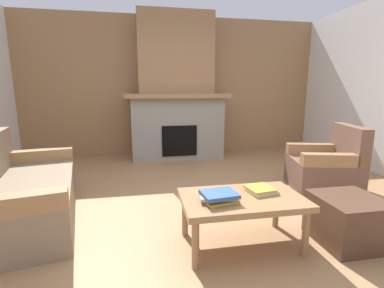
{
  "coord_description": "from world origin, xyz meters",
  "views": [
    {
      "loc": [
        -0.66,
        -2.6,
        1.29
      ],
      "look_at": [
        -0.03,
        0.8,
        0.6
      ],
      "focal_mm": 25.4,
      "sensor_mm": 36.0,
      "label": 1
    }
  ],
  "objects": [
    {
      "name": "wall_back_wood_panel",
      "position": [
        0.0,
        3.0,
        1.35
      ],
      "size": [
        6.0,
        0.12,
        2.7
      ],
      "primitive_type": "cube",
      "color": "#997047",
      "rests_on": "ground"
    },
    {
      "name": "book_stack_near_edge",
      "position": [
        -0.09,
        -0.67,
        0.47
      ],
      "size": [
        0.31,
        0.27,
        0.08
      ],
      "color": "gold",
      "rests_on": "coffee_table"
    },
    {
      "name": "book_stack_center",
      "position": [
        0.32,
        -0.55,
        0.45
      ],
      "size": [
        0.26,
        0.25,
        0.04
      ],
      "color": "beige",
      "rests_on": "coffee_table"
    },
    {
      "name": "ottoman",
      "position": [
        1.04,
        -0.73,
        0.2
      ],
      "size": [
        0.52,
        0.52,
        0.4
      ],
      "primitive_type": "cube",
      "color": "#4C3323",
      "rests_on": "ground"
    },
    {
      "name": "coffee_table",
      "position": [
        0.13,
        -0.61,
        0.38
      ],
      "size": [
        1.0,
        0.6,
        0.43
      ],
      "color": "#997047",
      "rests_on": "ground"
    },
    {
      "name": "couch",
      "position": [
        -1.88,
        0.22,
        0.29
      ],
      "size": [
        1.19,
        1.93,
        0.85
      ],
      "color": "#847056",
      "rests_on": "ground"
    },
    {
      "name": "fireplace",
      "position": [
        0.0,
        2.62,
        1.16
      ],
      "size": [
        1.9,
        0.82,
        2.7
      ],
      "color": "gray",
      "rests_on": "ground"
    },
    {
      "name": "ground",
      "position": [
        0.0,
        0.0,
        0.0
      ],
      "size": [
        9.0,
        9.0,
        0.0
      ],
      "primitive_type": "plane",
      "color": "#9E754C"
    },
    {
      "name": "armchair",
      "position": [
        1.69,
        0.45,
        0.29
      ],
      "size": [
        0.92,
        0.92,
        0.85
      ],
      "color": "brown",
      "rests_on": "ground"
    }
  ]
}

